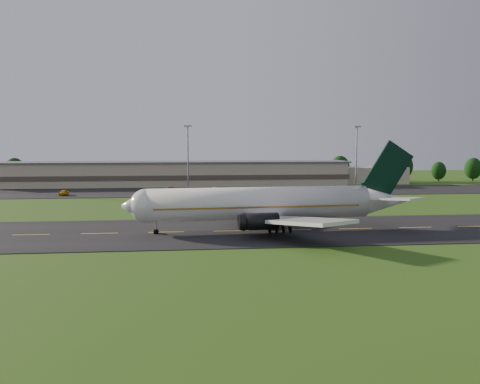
{
  "coord_description": "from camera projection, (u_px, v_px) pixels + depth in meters",
  "views": [
    {
      "loc": [
        2.38,
        -89.81,
        15.41
      ],
      "look_at": [
        13.44,
        8.0,
        6.0
      ],
      "focal_mm": 40.0,
      "sensor_mm": 36.0,
      "label": 1
    }
  ],
  "objects": [
    {
      "name": "ground",
      "position": [
        166.0,
        233.0,
        90.04
      ],
      "size": [
        360.0,
        360.0,
        0.0
      ],
      "primitive_type": "plane",
      "color": "#244D13",
      "rests_on": "ground"
    },
    {
      "name": "taxiway",
      "position": [
        166.0,
        232.0,
        90.03
      ],
      "size": [
        220.0,
        30.0,
        0.1
      ],
      "primitive_type": "cube",
      "color": "black",
      "rests_on": "ground"
    },
    {
      "name": "apron",
      "position": [
        172.0,
        192.0,
        161.25
      ],
      "size": [
        260.0,
        30.0,
        0.1
      ],
      "primitive_type": "cube",
      "color": "black",
      "rests_on": "ground"
    },
    {
      "name": "airliner",
      "position": [
        264.0,
        204.0,
        91.52
      ],
      "size": [
        51.3,
        42.09,
        15.57
      ],
      "rotation": [
        0.0,
        0.0,
        0.07
      ],
      "color": "white",
      "rests_on": "ground"
    },
    {
      "name": "terminal",
      "position": [
        191.0,
        174.0,
        185.52
      ],
      "size": [
        145.0,
        16.0,
        8.4
      ],
      "color": "tan",
      "rests_on": "ground"
    },
    {
      "name": "light_mast_centre",
      "position": [
        188.0,
        150.0,
        168.52
      ],
      "size": [
        2.4,
        1.2,
        20.35
      ],
      "color": "gray",
      "rests_on": "ground"
    },
    {
      "name": "light_mast_east",
      "position": [
        357.0,
        149.0,
        174.67
      ],
      "size": [
        2.4,
        1.2,
        20.35
      ],
      "color": "gray",
      "rests_on": "ground"
    },
    {
      "name": "tree_line",
      "position": [
        255.0,
        169.0,
        197.77
      ],
      "size": [
        199.65,
        9.22,
        10.72
      ],
      "color": "black",
      "rests_on": "ground"
    },
    {
      "name": "service_vehicle_a",
      "position": [
        64.0,
        193.0,
        150.96
      ],
      "size": [
        2.42,
        4.65,
        1.51
      ],
      "primitive_type": "imported",
      "rotation": [
        0.0,
        0.0,
        -0.15
      ],
      "color": "orange",
      "rests_on": "apron"
    },
    {
      "name": "service_vehicle_b",
      "position": [
        172.0,
        189.0,
        162.87
      ],
      "size": [
        4.3,
        1.87,
        1.38
      ],
      "primitive_type": "imported",
      "rotation": [
        0.0,
        0.0,
        1.47
      ],
      "color": "#930909",
      "rests_on": "apron"
    },
    {
      "name": "service_vehicle_c",
      "position": [
        213.0,
        189.0,
        163.33
      ],
      "size": [
        4.45,
        5.02,
        1.29
      ],
      "primitive_type": "imported",
      "rotation": [
        0.0,
        0.0,
        -0.62
      ],
      "color": "silver",
      "rests_on": "apron"
    },
    {
      "name": "service_vehicle_d",
      "position": [
        341.0,
        187.0,
        170.13
      ],
      "size": [
        4.3,
        4.1,
        1.23
      ],
      "primitive_type": "imported",
      "rotation": [
        0.0,
        0.0,
        0.84
      ],
      "color": "orange",
      "rests_on": "apron"
    }
  ]
}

